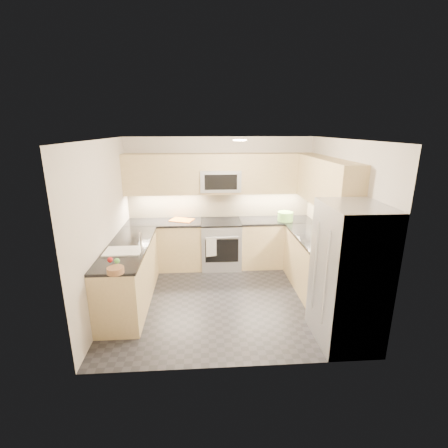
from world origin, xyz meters
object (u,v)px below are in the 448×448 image
gas_range (221,244)px  microwave (220,180)px  refrigerator (349,275)px  fruit_basket (116,270)px  cutting_board (182,220)px  utensil_bowl (285,216)px

gas_range → microwave: (0.00, 0.12, 1.24)m
microwave → refrigerator: (1.45, -2.55, -0.80)m
microwave → fruit_basket: bearing=-121.0°
cutting_board → refrigerator: bearing=-48.8°
cutting_board → utensil_bowl: bearing=-4.7°
refrigerator → fruit_basket: size_ratio=8.67×
utensil_bowl → fruit_basket: utensil_bowl is taller
refrigerator → cutting_board: 3.34m
fruit_basket → utensil_bowl: bearing=39.2°
refrigerator → cutting_board: (-2.20, 2.51, 0.05)m
refrigerator → utensil_bowl: refrigerator is taller
refrigerator → microwave: bearing=119.6°
utensil_bowl → refrigerator: bearing=-84.9°
cutting_board → fruit_basket: fruit_basket is taller
gas_range → cutting_board: (-0.75, 0.09, 0.49)m
cutting_board → fruit_basket: size_ratio=2.04×
utensil_bowl → gas_range: bearing=176.6°
microwave → cutting_board: 1.06m
cutting_board → fruit_basket: (-0.68, -2.34, 0.03)m
fruit_basket → refrigerator: bearing=-3.5°
gas_range → refrigerator: 2.86m
utensil_bowl → cutting_board: utensil_bowl is taller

